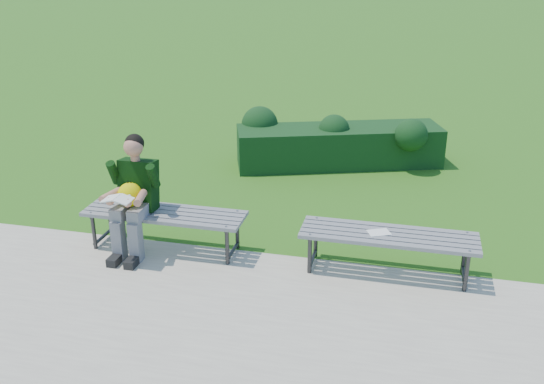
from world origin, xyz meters
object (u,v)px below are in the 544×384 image
object	(u,v)px
hedge	(335,142)
paper_sheet	(379,232)
bench_left	(165,216)
seated_boy	(133,192)
bench_right	(388,238)

from	to	relation	value
hedge	paper_sheet	size ratio (longest dim) A/B	12.17
bench_left	paper_sheet	world-z (taller)	bench_left
hedge	paper_sheet	bearing A→B (deg)	-74.69
bench_left	seated_boy	world-z (taller)	seated_boy
paper_sheet	bench_right	bearing A→B (deg)	-0.00
bench_right	seated_boy	bearing A→B (deg)	-177.53
bench_left	paper_sheet	distance (m)	2.35
hedge	seated_boy	size ratio (longest dim) A/B	2.47
hedge	seated_boy	xyz separation A→B (m)	(-1.74, -3.42, 0.36)
bench_right	seated_boy	xyz separation A→B (m)	(-2.75, -0.12, 0.30)
bench_right	seated_boy	distance (m)	2.77
bench_left	bench_right	distance (m)	2.45
bench_right	paper_sheet	distance (m)	0.12
hedge	bench_left	world-z (taller)	hedge
hedge	bench_left	distance (m)	3.62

